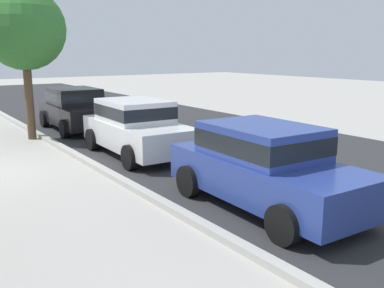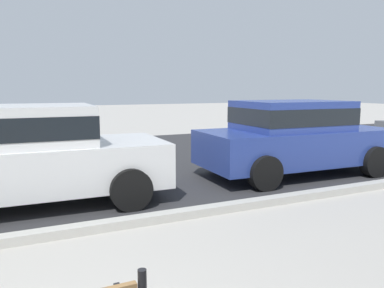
{
  "view_description": "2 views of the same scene",
  "coord_description": "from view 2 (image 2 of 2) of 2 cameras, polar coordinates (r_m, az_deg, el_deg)",
  "views": [
    {
      "loc": [
        11.11,
        -1.02,
        2.85
      ],
      "look_at": [
        3.18,
        4.44,
        0.8
      ],
      "focal_mm": 40.15,
      "sensor_mm": 36.0,
      "label": 1
    },
    {
      "loc": [
        0.29,
        -1.82,
        1.81
      ],
      "look_at": [
        3.18,
        4.44,
        0.8
      ],
      "focal_mm": 35.51,
      "sensor_mm": 36.0,
      "label": 2
    }
  ],
  "objects": [
    {
      "name": "parked_car_blue",
      "position": [
        8.24,
        15.11,
        1.28
      ],
      "size": [
        4.15,
        2.02,
        1.56
      ],
      "color": "navy",
      "rests_on": "ground"
    },
    {
      "name": "street_surface",
      "position": [
        9.5,
        -26.1,
        -3.49
      ],
      "size": [
        60.0,
        9.0,
        0.01
      ],
      "primitive_type": "cube",
      "color": "#2D2D30",
      "rests_on": "ground"
    },
    {
      "name": "parked_car_white",
      "position": [
        6.34,
        -23.48,
        -1.17
      ],
      "size": [
        4.15,
        2.02,
        1.56
      ],
      "color": "silver",
      "rests_on": "ground"
    }
  ]
}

